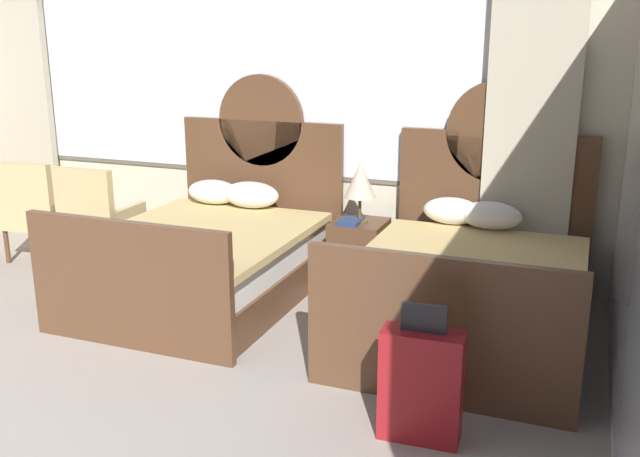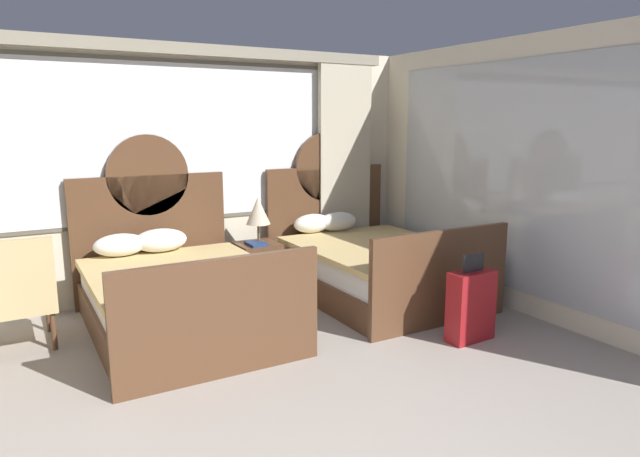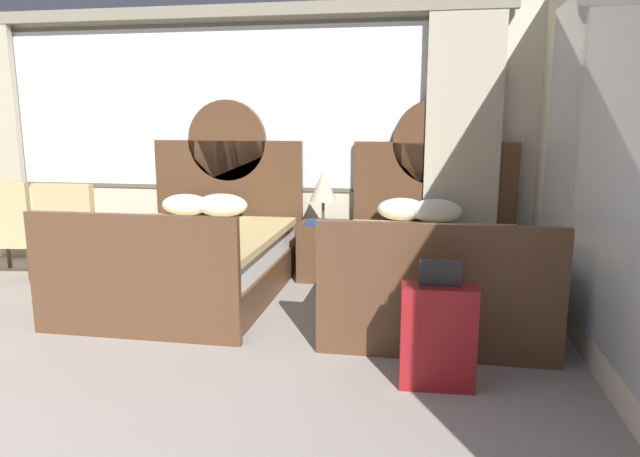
{
  "view_description": "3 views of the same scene",
  "coord_description": "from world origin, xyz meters",
  "px_view_note": "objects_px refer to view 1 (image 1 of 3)",
  "views": [
    {
      "loc": [
        3.04,
        -1.69,
        2.14
      ],
      "look_at": [
        1.33,
        2.74,
        0.8
      ],
      "focal_mm": 39.66,
      "sensor_mm": 36.0,
      "label": 1
    },
    {
      "loc": [
        -1.12,
        -1.71,
        1.9
      ],
      "look_at": [
        1.19,
        2.35,
        0.99
      ],
      "focal_mm": 31.33,
      "sensor_mm": 36.0,
      "label": 2
    },
    {
      "loc": [
        2.19,
        -1.58,
        1.58
      ],
      "look_at": [
        1.48,
        2.45,
        0.78
      ],
      "focal_mm": 32.14,
      "sensor_mm": 36.0,
      "label": 3
    }
  ],
  "objects_px": {
    "bed_near_mirror": "(469,287)",
    "nightstand_between_beds": "(359,253)",
    "book_on_nightstand": "(350,222)",
    "suitcase_on_floor": "(421,385)",
    "bed_near_window": "(211,254)",
    "table_lamp_on_nightstand": "(360,181)",
    "armchair_by_window_centre": "(35,209)",
    "armchair_by_window_left": "(97,216)"
  },
  "relations": [
    {
      "from": "bed_near_window",
      "to": "bed_near_mirror",
      "type": "xyz_separation_m",
      "value": [
        2.14,
        -0.01,
        -0.0
      ]
    },
    {
      "from": "book_on_nightstand",
      "to": "suitcase_on_floor",
      "type": "height_order",
      "value": "suitcase_on_floor"
    },
    {
      "from": "bed_near_mirror",
      "to": "armchair_by_window_left",
      "type": "distance_m",
      "value": 3.44
    },
    {
      "from": "book_on_nightstand",
      "to": "armchair_by_window_left",
      "type": "relative_size",
      "value": 0.27
    },
    {
      "from": "nightstand_between_beds",
      "to": "bed_near_window",
      "type": "bearing_deg",
      "value": -147.91
    },
    {
      "from": "armchair_by_window_left",
      "to": "armchair_by_window_centre",
      "type": "xyz_separation_m",
      "value": [
        -0.72,
        0.0,
        0.0
      ]
    },
    {
      "from": "nightstand_between_beds",
      "to": "book_on_nightstand",
      "type": "height_order",
      "value": "book_on_nightstand"
    },
    {
      "from": "armchair_by_window_centre",
      "to": "suitcase_on_floor",
      "type": "distance_m",
      "value": 4.5
    },
    {
      "from": "nightstand_between_beds",
      "to": "book_on_nightstand",
      "type": "relative_size",
      "value": 2.19
    },
    {
      "from": "bed_near_mirror",
      "to": "suitcase_on_floor",
      "type": "distance_m",
      "value": 1.51
    },
    {
      "from": "nightstand_between_beds",
      "to": "armchair_by_window_left",
      "type": "distance_m",
      "value": 2.42
    },
    {
      "from": "bed_near_mirror",
      "to": "armchair_by_window_centre",
      "type": "bearing_deg",
      "value": 176.98
    },
    {
      "from": "armchair_by_window_left",
      "to": "suitcase_on_floor",
      "type": "distance_m",
      "value": 3.85
    },
    {
      "from": "table_lamp_on_nightstand",
      "to": "suitcase_on_floor",
      "type": "xyz_separation_m",
      "value": [
        1.06,
        -2.17,
        -0.61
      ]
    },
    {
      "from": "bed_near_window",
      "to": "armchair_by_window_left",
      "type": "relative_size",
      "value": 2.24
    },
    {
      "from": "nightstand_between_beds",
      "to": "armchair_by_window_centre",
      "type": "bearing_deg",
      "value": -171.52
    },
    {
      "from": "table_lamp_on_nightstand",
      "to": "suitcase_on_floor",
      "type": "distance_m",
      "value": 2.49
    },
    {
      "from": "book_on_nightstand",
      "to": "suitcase_on_floor",
      "type": "xyz_separation_m",
      "value": [
        1.12,
        -2.1,
        -0.27
      ]
    },
    {
      "from": "bed_near_window",
      "to": "bed_near_mirror",
      "type": "height_order",
      "value": "same"
    },
    {
      "from": "armchair_by_window_centre",
      "to": "bed_near_window",
      "type": "bearing_deg",
      "value": -6.05
    },
    {
      "from": "book_on_nightstand",
      "to": "armchair_by_window_left",
      "type": "bearing_deg",
      "value": -170.87
    },
    {
      "from": "bed_near_window",
      "to": "nightstand_between_beds",
      "type": "bearing_deg",
      "value": 32.09
    },
    {
      "from": "armchair_by_window_left",
      "to": "nightstand_between_beds",
      "type": "bearing_deg",
      "value": 11.02
    },
    {
      "from": "bed_near_window",
      "to": "bed_near_mirror",
      "type": "distance_m",
      "value": 2.14
    },
    {
      "from": "armchair_by_window_centre",
      "to": "suitcase_on_floor",
      "type": "height_order",
      "value": "armchair_by_window_centre"
    },
    {
      "from": "bed_near_mirror",
      "to": "table_lamp_on_nightstand",
      "type": "height_order",
      "value": "bed_near_mirror"
    },
    {
      "from": "bed_near_window",
      "to": "nightstand_between_beds",
      "type": "distance_m",
      "value": 1.27
    },
    {
      "from": "bed_near_window",
      "to": "table_lamp_on_nightstand",
      "type": "distance_m",
      "value": 1.39
    },
    {
      "from": "armchair_by_window_left",
      "to": "armchair_by_window_centre",
      "type": "height_order",
      "value": "same"
    },
    {
      "from": "table_lamp_on_nightstand",
      "to": "armchair_by_window_centre",
      "type": "xyz_separation_m",
      "value": [
        -3.09,
        -0.44,
        -0.42
      ]
    },
    {
      "from": "nightstand_between_beds",
      "to": "table_lamp_on_nightstand",
      "type": "xyz_separation_m",
      "value": [
        0.01,
        -0.02,
        0.64
      ]
    },
    {
      "from": "bed_near_window",
      "to": "bed_near_mirror",
      "type": "relative_size",
      "value": 1.0
    },
    {
      "from": "bed_near_window",
      "to": "suitcase_on_floor",
      "type": "bearing_deg",
      "value": -35.24
    },
    {
      "from": "bed_near_window",
      "to": "nightstand_between_beds",
      "type": "relative_size",
      "value": 3.83
    },
    {
      "from": "armchair_by_window_centre",
      "to": "nightstand_between_beds",
      "type": "bearing_deg",
      "value": 8.48
    },
    {
      "from": "suitcase_on_floor",
      "to": "armchair_by_window_centre",
      "type": "bearing_deg",
      "value": 157.43
    },
    {
      "from": "bed_near_mirror",
      "to": "suitcase_on_floor",
      "type": "height_order",
      "value": "bed_near_mirror"
    },
    {
      "from": "armchair_by_window_centre",
      "to": "armchair_by_window_left",
      "type": "bearing_deg",
      "value": -0.08
    },
    {
      "from": "bed_near_window",
      "to": "armchair_by_window_centre",
      "type": "bearing_deg",
      "value": 173.95
    },
    {
      "from": "armchair_by_window_left",
      "to": "suitcase_on_floor",
      "type": "bearing_deg",
      "value": -26.66
    },
    {
      "from": "suitcase_on_floor",
      "to": "book_on_nightstand",
      "type": "bearing_deg",
      "value": 118.05
    },
    {
      "from": "bed_near_mirror",
      "to": "nightstand_between_beds",
      "type": "bearing_deg",
      "value": 147.47
    }
  ]
}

